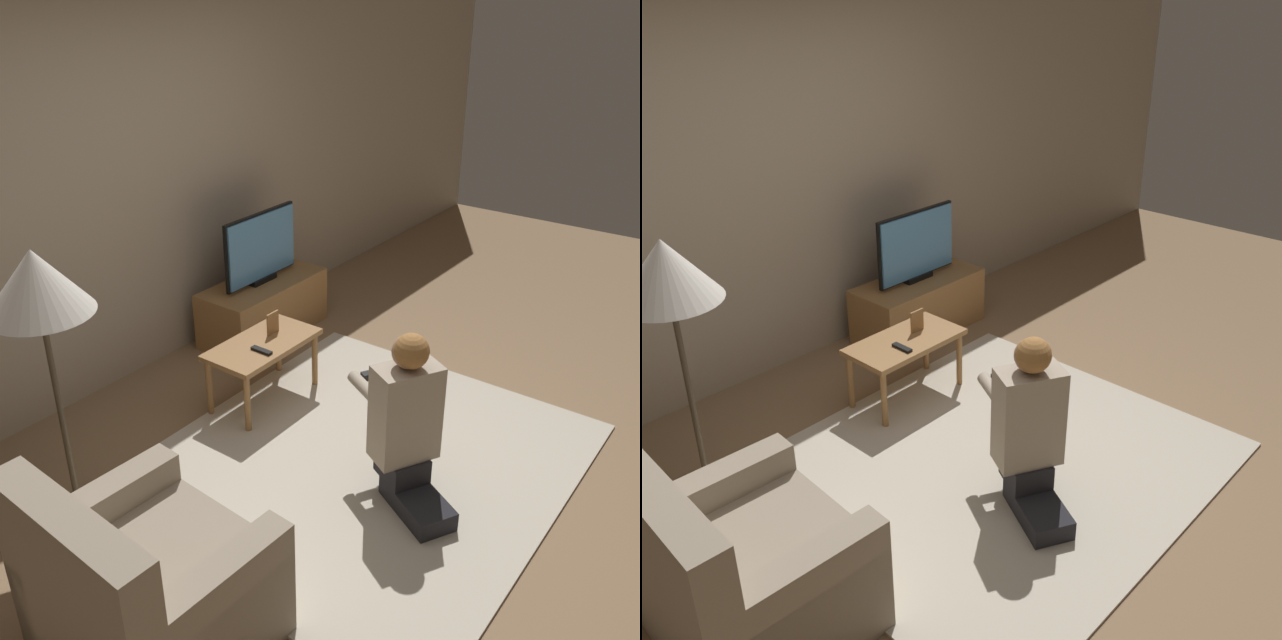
{
  "view_description": "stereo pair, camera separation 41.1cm",
  "coord_description": "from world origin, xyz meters",
  "views": [
    {
      "loc": [
        -2.88,
        -1.81,
        2.59
      ],
      "look_at": [
        0.4,
        0.61,
        0.59
      ],
      "focal_mm": 40.0,
      "sensor_mm": 36.0,
      "label": 1
    },
    {
      "loc": [
        -2.61,
        -2.13,
        2.59
      ],
      "look_at": [
        0.4,
        0.61,
        0.59
      ],
      "focal_mm": 40.0,
      "sensor_mm": 36.0,
      "label": 2
    }
  ],
  "objects": [
    {
      "name": "picture_frame",
      "position": [
        0.31,
        0.93,
        0.51
      ],
      "size": [
        0.11,
        0.01,
        0.15
      ],
      "color": "olive",
      "rests_on": "coffee_table"
    },
    {
      "name": "wall_back",
      "position": [
        0.0,
        1.93,
        1.3
      ],
      "size": [
        10.0,
        0.06,
        2.6
      ],
      "color": "tan",
      "rests_on": "ground_plane"
    },
    {
      "name": "floor_lamp",
      "position": [
        -1.26,
        0.99,
        1.28
      ],
      "size": [
        0.5,
        0.5,
        1.48
      ],
      "color": "#4C4233",
      "rests_on": "ground_plane"
    },
    {
      "name": "ground_plane",
      "position": [
        0.0,
        0.0,
        0.0
      ],
      "size": [
        10.0,
        10.0,
        0.0
      ],
      "primitive_type": "plane",
      "color": "#896B4C"
    },
    {
      "name": "armchair",
      "position": [
        -1.58,
        0.03,
        0.3
      ],
      "size": [
        0.85,
        0.9,
        0.9
      ],
      "rotation": [
        0.0,
        0.0,
        1.51
      ],
      "color": "gray",
      "rests_on": "ground_plane"
    },
    {
      "name": "rug",
      "position": [
        0.0,
        0.0,
        0.01
      ],
      "size": [
        2.46,
        2.17,
        0.02
      ],
      "color": "beige",
      "rests_on": "ground_plane"
    },
    {
      "name": "coffee_table",
      "position": [
        0.17,
        0.9,
        0.38
      ],
      "size": [
        0.77,
        0.4,
        0.44
      ],
      "color": "olive",
      "rests_on": "ground_plane"
    },
    {
      "name": "tv",
      "position": [
        0.92,
        1.55,
        0.72
      ],
      "size": [
        0.76,
        0.08,
        0.55
      ],
      "color": "black",
      "rests_on": "tv_stand"
    },
    {
      "name": "person_kneeling",
      "position": [
        -0.13,
        -0.34,
        0.49
      ],
      "size": [
        0.6,
        0.81,
        0.98
      ],
      "rotation": [
        0.0,
        0.0,
        2.63
      ],
      "color": "#232328",
      "rests_on": "rug"
    },
    {
      "name": "tv_stand",
      "position": [
        0.92,
        1.55,
        0.22
      ],
      "size": [
        1.04,
        0.48,
        0.44
      ],
      "color": "olive",
      "rests_on": "ground_plane"
    },
    {
      "name": "remote",
      "position": [
        0.07,
        0.82,
        0.45
      ],
      "size": [
        0.04,
        0.15,
        0.02
      ],
      "color": "black",
      "rests_on": "coffee_table"
    }
  ]
}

